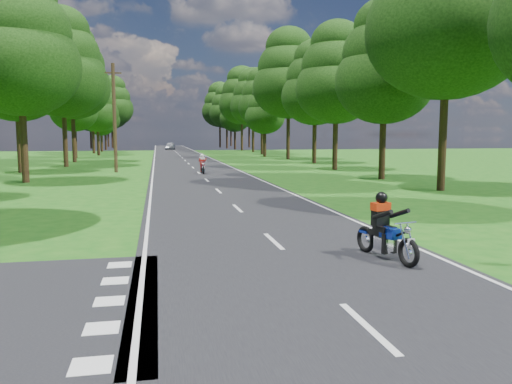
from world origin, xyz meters
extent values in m
plane|color=#175212|center=(0.00, 0.00, 0.00)|extent=(160.00, 160.00, 0.00)
cube|color=black|center=(0.00, 50.00, 0.01)|extent=(7.00, 140.00, 0.02)
cube|color=silver|center=(0.00, -4.00, 0.02)|extent=(0.12, 2.00, 0.01)
cube|color=silver|center=(0.00, 2.00, 0.02)|extent=(0.12, 2.00, 0.01)
cube|color=silver|center=(0.00, 8.00, 0.02)|extent=(0.12, 2.00, 0.01)
cube|color=silver|center=(0.00, 14.00, 0.02)|extent=(0.12, 2.00, 0.01)
cube|color=silver|center=(0.00, 20.00, 0.02)|extent=(0.12, 2.00, 0.01)
cube|color=silver|center=(0.00, 26.00, 0.02)|extent=(0.12, 2.00, 0.01)
cube|color=silver|center=(0.00, 32.00, 0.02)|extent=(0.12, 2.00, 0.01)
cube|color=silver|center=(0.00, 38.00, 0.02)|extent=(0.12, 2.00, 0.01)
cube|color=silver|center=(0.00, 44.00, 0.02)|extent=(0.12, 2.00, 0.01)
cube|color=silver|center=(0.00, 50.00, 0.02)|extent=(0.12, 2.00, 0.01)
cube|color=silver|center=(0.00, 56.00, 0.02)|extent=(0.12, 2.00, 0.01)
cube|color=silver|center=(0.00, 62.00, 0.02)|extent=(0.12, 2.00, 0.01)
cube|color=silver|center=(0.00, 68.00, 0.02)|extent=(0.12, 2.00, 0.01)
cube|color=silver|center=(0.00, 74.00, 0.02)|extent=(0.12, 2.00, 0.01)
cube|color=silver|center=(0.00, 80.00, 0.02)|extent=(0.12, 2.00, 0.01)
cube|color=silver|center=(0.00, 86.00, 0.02)|extent=(0.12, 2.00, 0.01)
cube|color=silver|center=(0.00, 92.00, 0.02)|extent=(0.12, 2.00, 0.01)
cube|color=silver|center=(0.00, 98.00, 0.02)|extent=(0.12, 2.00, 0.01)
cube|color=silver|center=(0.00, 104.00, 0.02)|extent=(0.12, 2.00, 0.01)
cube|color=silver|center=(0.00, 110.00, 0.02)|extent=(0.12, 2.00, 0.01)
cube|color=silver|center=(0.00, 116.00, 0.02)|extent=(0.12, 2.00, 0.01)
cube|color=silver|center=(-3.30, 50.00, 0.02)|extent=(0.10, 140.00, 0.01)
cube|color=silver|center=(3.30, 50.00, 0.02)|extent=(0.10, 140.00, 0.01)
cube|color=silver|center=(-3.80, -4.50, 0.02)|extent=(0.50, 0.50, 0.01)
cube|color=silver|center=(-3.80, -3.30, 0.02)|extent=(0.50, 0.50, 0.01)
cube|color=silver|center=(-3.80, -2.10, 0.02)|extent=(0.50, 0.50, 0.01)
cube|color=silver|center=(-3.80, -0.90, 0.02)|extent=(0.50, 0.50, 0.01)
cube|color=silver|center=(-3.80, 0.30, 0.02)|extent=(0.50, 0.50, 0.01)
cylinder|color=black|center=(-10.57, 20.76, 1.96)|extent=(0.40, 0.40, 3.91)
ellipsoid|color=black|center=(-10.57, 20.76, 6.78)|extent=(6.85, 6.85, 5.82)
ellipsoid|color=black|center=(-10.57, 20.76, 8.68)|extent=(5.87, 5.87, 4.99)
cylinder|color=black|center=(-12.94, 29.18, 1.90)|extent=(0.40, 0.40, 3.79)
ellipsoid|color=black|center=(-12.94, 29.18, 6.57)|extent=(6.64, 6.64, 5.64)
ellipsoid|color=black|center=(-12.94, 29.18, 8.41)|extent=(5.69, 5.69, 4.84)
ellipsoid|color=black|center=(-12.94, 29.18, 10.26)|extent=(4.27, 4.27, 3.63)
cylinder|color=black|center=(-10.82, 35.60, 2.16)|extent=(0.40, 0.40, 4.32)
ellipsoid|color=black|center=(-10.82, 35.60, 7.47)|extent=(7.56, 7.56, 6.42)
ellipsoid|color=black|center=(-10.82, 35.60, 9.58)|extent=(6.48, 6.48, 5.51)
ellipsoid|color=black|center=(-10.82, 35.60, 11.68)|extent=(4.86, 4.86, 4.13)
cylinder|color=black|center=(-11.26, 43.10, 2.20)|extent=(0.40, 0.40, 4.40)
ellipsoid|color=black|center=(-11.26, 43.10, 7.62)|extent=(7.71, 7.71, 6.55)
ellipsoid|color=black|center=(-11.26, 43.10, 9.77)|extent=(6.60, 6.60, 5.61)
ellipsoid|color=black|center=(-11.26, 43.10, 11.92)|extent=(4.95, 4.95, 4.21)
cylinder|color=black|center=(-12.61, 52.78, 1.60)|extent=(0.40, 0.40, 3.20)
ellipsoid|color=black|center=(-12.61, 52.78, 5.54)|extent=(5.60, 5.60, 4.76)
ellipsoid|color=black|center=(-12.61, 52.78, 7.10)|extent=(4.80, 4.80, 4.08)
ellipsoid|color=black|center=(-12.61, 52.78, 8.66)|extent=(3.60, 3.60, 3.06)
cylinder|color=black|center=(-10.75, 60.15, 1.61)|extent=(0.40, 0.40, 3.22)
ellipsoid|color=black|center=(-10.75, 60.15, 5.58)|extent=(5.64, 5.64, 4.79)
ellipsoid|color=black|center=(-10.75, 60.15, 7.15)|extent=(4.83, 4.83, 4.11)
ellipsoid|color=black|center=(-10.75, 60.15, 8.72)|extent=(3.62, 3.62, 3.08)
cylinder|color=black|center=(-12.29, 67.91, 1.80)|extent=(0.40, 0.40, 3.61)
ellipsoid|color=black|center=(-12.29, 67.91, 6.25)|extent=(6.31, 6.31, 5.37)
ellipsoid|color=black|center=(-12.29, 67.91, 8.01)|extent=(5.41, 5.41, 4.60)
ellipsoid|color=black|center=(-12.29, 67.91, 9.76)|extent=(4.06, 4.06, 3.45)
cylinder|color=black|center=(-11.94, 75.74, 1.33)|extent=(0.40, 0.40, 2.67)
ellipsoid|color=black|center=(-11.94, 75.74, 4.62)|extent=(4.67, 4.67, 3.97)
ellipsoid|color=black|center=(-11.94, 75.74, 5.92)|extent=(4.00, 4.00, 3.40)
ellipsoid|color=black|center=(-11.94, 75.74, 7.22)|extent=(3.00, 3.00, 2.55)
cylinder|color=black|center=(-12.18, 84.90, 1.54)|extent=(0.40, 0.40, 3.09)
ellipsoid|color=black|center=(-12.18, 84.90, 5.34)|extent=(5.40, 5.40, 4.59)
ellipsoid|color=black|center=(-12.18, 84.90, 6.85)|extent=(4.63, 4.63, 3.93)
ellipsoid|color=black|center=(-12.18, 84.90, 8.35)|extent=(3.47, 3.47, 2.95)
cylinder|color=black|center=(-11.23, 91.41, 2.24)|extent=(0.40, 0.40, 4.48)
ellipsoid|color=black|center=(-11.23, 91.41, 7.75)|extent=(7.84, 7.84, 6.66)
ellipsoid|color=black|center=(-11.23, 91.41, 9.94)|extent=(6.72, 6.72, 5.71)
ellipsoid|color=black|center=(-11.23, 91.41, 12.12)|extent=(5.04, 5.04, 4.28)
cylinder|color=black|center=(-12.28, 100.39, 2.05)|extent=(0.40, 0.40, 4.09)
ellipsoid|color=black|center=(-12.28, 100.39, 7.09)|extent=(7.16, 7.16, 6.09)
ellipsoid|color=black|center=(-12.28, 100.39, 9.08)|extent=(6.14, 6.14, 5.22)
ellipsoid|color=black|center=(-12.28, 100.39, 11.08)|extent=(4.61, 4.61, 3.92)
cylinder|color=black|center=(11.06, 12.20, 2.28)|extent=(0.40, 0.40, 4.56)
ellipsoid|color=black|center=(11.06, 12.20, 7.89)|extent=(7.98, 7.98, 6.78)
cylinder|color=black|center=(10.92, 18.69, 1.75)|extent=(0.40, 0.40, 3.49)
ellipsoid|color=black|center=(10.92, 18.69, 6.05)|extent=(6.12, 6.12, 5.20)
ellipsoid|color=black|center=(10.92, 18.69, 7.75)|extent=(5.24, 5.24, 4.46)
ellipsoid|color=black|center=(10.92, 18.69, 9.46)|extent=(3.93, 3.93, 3.34)
cylinder|color=black|center=(11.06, 27.58, 1.85)|extent=(0.40, 0.40, 3.69)
ellipsoid|color=black|center=(11.06, 27.58, 6.39)|extent=(6.46, 6.46, 5.49)
ellipsoid|color=black|center=(11.06, 27.58, 8.19)|extent=(5.54, 5.54, 4.71)
ellipsoid|color=black|center=(11.06, 27.58, 9.99)|extent=(4.15, 4.15, 3.53)
cylinder|color=black|center=(12.17, 36.42, 1.87)|extent=(0.40, 0.40, 3.74)
ellipsoid|color=black|center=(12.17, 36.42, 6.48)|extent=(6.55, 6.55, 5.57)
ellipsoid|color=black|center=(12.17, 36.42, 8.31)|extent=(5.62, 5.62, 4.77)
ellipsoid|color=black|center=(12.17, 36.42, 10.13)|extent=(4.21, 4.21, 3.58)
cylinder|color=black|center=(11.72, 44.72, 2.32)|extent=(0.40, 0.40, 4.64)
ellipsoid|color=black|center=(11.72, 44.72, 8.04)|extent=(8.12, 8.12, 6.91)
ellipsoid|color=black|center=(11.72, 44.72, 10.30)|extent=(6.96, 6.96, 5.92)
ellipsoid|color=black|center=(11.72, 44.72, 12.56)|extent=(5.22, 5.22, 4.44)
cylinder|color=black|center=(10.55, 51.92, 1.45)|extent=(0.40, 0.40, 2.91)
ellipsoid|color=black|center=(10.55, 51.92, 5.03)|extent=(5.09, 5.09, 4.33)
ellipsoid|color=black|center=(10.55, 51.92, 6.45)|extent=(4.36, 4.36, 3.71)
ellipsoid|color=black|center=(10.55, 51.92, 7.87)|extent=(3.27, 3.27, 2.78)
cylinder|color=black|center=(11.77, 59.40, 1.94)|extent=(0.40, 0.40, 3.88)
ellipsoid|color=black|center=(11.77, 59.40, 6.71)|extent=(6.78, 6.78, 5.77)
ellipsoid|color=black|center=(11.77, 59.40, 8.60)|extent=(5.81, 5.81, 4.94)
ellipsoid|color=black|center=(11.77, 59.40, 10.49)|extent=(4.36, 4.36, 3.71)
cylinder|color=black|center=(12.10, 67.87, 2.09)|extent=(0.40, 0.40, 4.18)
ellipsoid|color=black|center=(12.10, 67.87, 7.23)|extent=(7.31, 7.31, 6.21)
ellipsoid|color=black|center=(12.10, 67.87, 9.27)|extent=(6.27, 6.27, 5.33)
ellipsoid|color=black|center=(12.10, 67.87, 11.31)|extent=(4.70, 4.70, 4.00)
cylinder|color=black|center=(11.80, 76.83, 2.32)|extent=(0.40, 0.40, 4.63)
ellipsoid|color=black|center=(11.80, 76.83, 8.02)|extent=(8.11, 8.11, 6.89)
ellipsoid|color=black|center=(11.80, 76.83, 10.28)|extent=(6.95, 6.95, 5.91)
ellipsoid|color=black|center=(11.80, 76.83, 12.54)|extent=(5.21, 5.21, 4.43)
cylinder|color=black|center=(11.69, 84.12, 1.68)|extent=(0.40, 0.40, 3.36)
ellipsoid|color=black|center=(11.69, 84.12, 5.82)|extent=(5.88, 5.88, 5.00)
ellipsoid|color=black|center=(11.69, 84.12, 7.46)|extent=(5.04, 5.04, 4.29)
ellipsoid|color=black|center=(11.69, 84.12, 9.10)|extent=(3.78, 3.78, 3.21)
cylinder|color=black|center=(11.14, 91.34, 2.04)|extent=(0.40, 0.40, 4.09)
ellipsoid|color=black|center=(11.14, 91.34, 7.07)|extent=(7.15, 7.15, 6.08)
ellipsoid|color=black|center=(11.14, 91.34, 9.07)|extent=(6.13, 6.13, 5.21)
ellipsoid|color=black|center=(11.14, 91.34, 11.06)|extent=(4.60, 4.60, 3.91)
cylinder|color=black|center=(10.68, 99.10, 2.24)|extent=(0.40, 0.40, 4.48)
ellipsoid|color=black|center=(10.68, 99.10, 7.76)|extent=(7.84, 7.84, 6.66)
ellipsoid|color=black|center=(10.68, 99.10, 9.94)|extent=(6.72, 6.72, 5.71)
ellipsoid|color=black|center=(10.68, 99.10, 12.13)|extent=(5.04, 5.04, 4.28)
cylinder|color=black|center=(-14.00, 110.00, 1.92)|extent=(0.40, 0.40, 3.84)
ellipsoid|color=black|center=(-14.00, 110.00, 6.65)|extent=(6.72, 6.72, 5.71)
ellipsoid|color=black|center=(-14.00, 110.00, 8.52)|extent=(5.76, 5.76, 4.90)
ellipsoid|color=black|center=(-14.00, 110.00, 10.39)|extent=(4.32, 4.32, 3.67)
cylinder|color=black|center=(15.00, 112.00, 2.08)|extent=(0.40, 0.40, 4.16)
ellipsoid|color=black|center=(15.00, 112.00, 7.20)|extent=(7.28, 7.28, 6.19)
ellipsoid|color=black|center=(15.00, 112.00, 9.23)|extent=(6.24, 6.24, 5.30)
ellipsoid|color=black|center=(15.00, 112.00, 11.26)|extent=(4.68, 4.68, 3.98)
cylinder|color=black|center=(-16.00, 95.00, 1.76)|extent=(0.40, 0.40, 3.52)
ellipsoid|color=black|center=(-16.00, 95.00, 6.09)|extent=(6.16, 6.16, 5.24)
ellipsoid|color=black|center=(-16.00, 95.00, 7.81)|extent=(5.28, 5.28, 4.49)
ellipsoid|color=black|center=(-16.00, 95.00, 9.53)|extent=(3.96, 3.96, 3.37)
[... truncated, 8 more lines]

